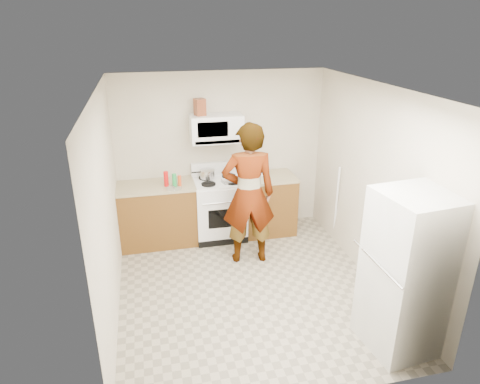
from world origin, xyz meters
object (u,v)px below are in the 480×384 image
object	(u,v)px
kettle	(261,169)
saucepan	(207,174)
gas_range	(219,207)
fridge	(408,273)
microwave	(216,128)
person	(248,194)

from	to	relation	value
kettle	saucepan	bearing A→B (deg)	161.19
gas_range	fridge	distance (m)	3.14
microwave	person	world-z (taller)	person
gas_range	kettle	size ratio (longest dim) A/B	5.83
microwave	kettle	distance (m)	0.96
fridge	saucepan	distance (m)	3.28
microwave	kettle	world-z (taller)	microwave
saucepan	person	bearing A→B (deg)	-64.39
microwave	fridge	world-z (taller)	microwave
microwave	saucepan	size ratio (longest dim) A/B	3.46
fridge	kettle	size ratio (longest dim) A/B	8.78
gas_range	saucepan	size ratio (longest dim) A/B	5.15
gas_range	fridge	xyz separation A→B (m)	(1.40, -2.79, 0.36)
microwave	saucepan	bearing A→B (deg)	-168.04
saucepan	microwave	bearing A→B (deg)	11.96
fridge	saucepan	xyz separation A→B (m)	(-1.55, 2.88, 0.16)
kettle	saucepan	world-z (taller)	kettle
person	microwave	bearing A→B (deg)	-68.32
kettle	saucepan	xyz separation A→B (m)	(-0.84, -0.00, -0.02)
fridge	gas_range	bearing A→B (deg)	110.44
fridge	kettle	bearing A→B (deg)	97.66
fridge	saucepan	bearing A→B (deg)	112.15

